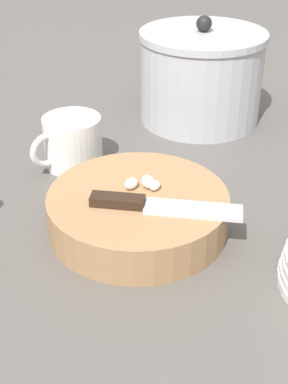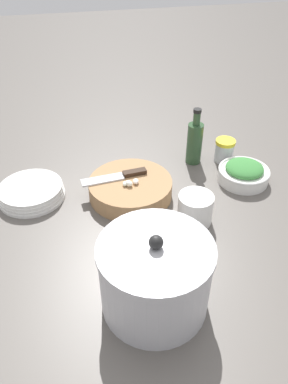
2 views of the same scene
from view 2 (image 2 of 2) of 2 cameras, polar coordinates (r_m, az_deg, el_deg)
name	(u,v)px [view 2 (image 2 of 2)]	position (r m, az deg, el deg)	size (l,w,h in m)	color
ground_plane	(141,204)	(1.07, -0.53, -1.84)	(5.00, 5.00, 0.00)	#56514C
cutting_board	(130,188)	(1.08, -2.07, 0.57)	(0.24, 0.24, 0.05)	#9E754C
chef_knife	(118,176)	(1.08, -3.95, 2.43)	(0.19, 0.04, 0.01)	black
garlic_cloves	(130,183)	(1.05, -2.08, 1.41)	(0.05, 0.03, 0.02)	silver
herb_bowl	(244,173)	(1.18, 14.95, 2.86)	(0.16, 0.16, 0.06)	silver
spice_jar	(224,150)	(1.26, 12.15, 6.23)	(0.06, 0.06, 0.08)	silver
coffee_mug	(195,208)	(1.00, 7.84, -2.46)	(0.10, 0.11, 0.08)	silver
plate_stack	(31,192)	(1.13, -16.81, -0.01)	(0.19, 0.19, 0.04)	silver
oil_bottle	(195,142)	(1.22, 7.72, 7.61)	(0.05, 0.05, 0.19)	#2D4C2D
stock_pot	(155,277)	(0.77, 1.70, -12.75)	(0.23, 0.23, 0.19)	#B2B2B7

